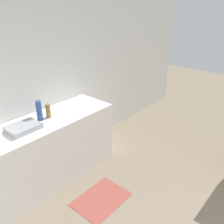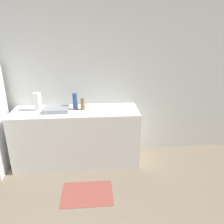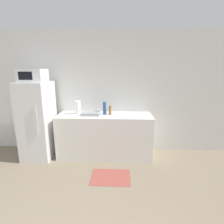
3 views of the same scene
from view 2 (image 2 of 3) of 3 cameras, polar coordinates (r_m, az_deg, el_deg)
The scene contains 7 objects.
wall_back at distance 3.66m, azimuth -13.44°, elevation 8.16°, with size 8.00×0.06×2.60m, color silver.
counter at distance 3.58m, azimuth -9.12°, elevation -6.32°, with size 1.94×0.64×0.90m, color silver.
sink_basin at distance 3.41m, azimuth -14.28°, elevation 0.68°, with size 0.36×0.28×0.06m, color #9EA3A8.
bottle_tall at distance 3.41m, azimuth -9.62°, elevation 2.76°, with size 0.07×0.07×0.26m, color #2D4C8C.
bottle_short at distance 3.39m, azimuth -7.66°, elevation 2.12°, with size 0.06×0.06×0.18m, color olive.
paper_towel_roll at distance 3.50m, azimuth -18.81°, elevation 2.60°, with size 0.11×0.11×0.27m, color white.
kitchen_rug at distance 3.13m, azimuth -6.42°, elevation -20.41°, with size 0.67×0.49×0.01m, color #99473D.
Camera 2 is at (0.55, -0.27, 2.05)m, focal length 35.00 mm.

